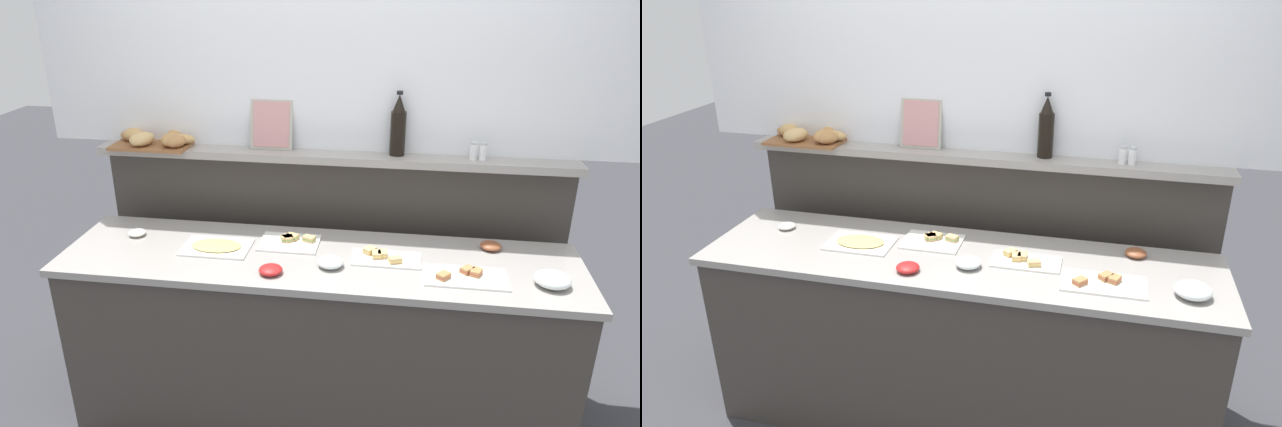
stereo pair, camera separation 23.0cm
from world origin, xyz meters
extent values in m
plane|color=#38383D|center=(0.00, 0.60, 0.00)|extent=(12.00, 12.00, 0.00)
cube|color=#3D3833|center=(0.00, 0.00, 0.45)|extent=(2.35, 0.59, 0.90)
cube|color=gray|center=(0.00, 0.00, 0.92)|extent=(2.39, 0.63, 0.03)
cube|color=#3D3833|center=(0.00, 0.49, 0.63)|extent=(2.43, 0.08, 1.27)
cube|color=gray|center=(0.00, 0.44, 1.29)|extent=(2.43, 0.22, 0.04)
cube|color=white|center=(0.00, 0.51, 1.95)|extent=(3.03, 0.08, 1.29)
cube|color=white|center=(0.31, 0.01, 0.94)|extent=(0.31, 0.16, 0.01)
cube|color=tan|center=(0.29, 0.03, 0.95)|extent=(0.04, 0.06, 0.01)
cube|color=#E5C666|center=(0.29, 0.03, 0.96)|extent=(0.04, 0.06, 0.01)
cube|color=tan|center=(0.29, 0.03, 0.97)|extent=(0.04, 0.06, 0.01)
cube|color=tan|center=(0.23, 0.05, 0.95)|extent=(0.07, 0.07, 0.01)
cube|color=#E5C666|center=(0.23, 0.05, 0.96)|extent=(0.07, 0.07, 0.01)
cube|color=tan|center=(0.23, 0.05, 0.97)|extent=(0.07, 0.07, 0.01)
cube|color=tan|center=(0.35, -0.02, 0.95)|extent=(0.07, 0.06, 0.01)
cube|color=#E5C666|center=(0.35, -0.02, 0.96)|extent=(0.07, 0.06, 0.01)
cube|color=tan|center=(0.35, -0.02, 0.97)|extent=(0.07, 0.06, 0.01)
cube|color=tan|center=(0.27, 0.02, 0.95)|extent=(0.05, 0.06, 0.01)
cube|color=#E5C666|center=(0.27, 0.02, 0.96)|extent=(0.05, 0.06, 0.01)
cube|color=tan|center=(0.27, 0.02, 0.97)|extent=(0.05, 0.06, 0.01)
cube|color=white|center=(0.66, -0.11, 0.94)|extent=(0.35, 0.19, 0.01)
cube|color=#AD7A47|center=(0.70, -0.09, 0.95)|extent=(0.06, 0.07, 0.01)
cube|color=#B24738|center=(0.70, -0.09, 0.96)|extent=(0.06, 0.07, 0.01)
cube|color=#AD7A47|center=(0.70, -0.09, 0.97)|extent=(0.06, 0.07, 0.01)
cube|color=#AD7A47|center=(0.66, -0.07, 0.95)|extent=(0.07, 0.07, 0.01)
cube|color=#B24738|center=(0.66, -0.07, 0.96)|extent=(0.07, 0.07, 0.01)
cube|color=#AD7A47|center=(0.66, -0.07, 0.97)|extent=(0.07, 0.07, 0.01)
cube|color=#AD7A47|center=(0.56, -0.14, 0.95)|extent=(0.07, 0.07, 0.01)
cube|color=#B24738|center=(0.56, -0.14, 0.96)|extent=(0.07, 0.07, 0.01)
cube|color=#AD7A47|center=(0.56, -0.14, 0.97)|extent=(0.07, 0.07, 0.01)
cube|color=white|center=(-0.16, 0.11, 0.94)|extent=(0.28, 0.21, 0.01)
cube|color=tan|center=(-0.07, 0.14, 0.95)|extent=(0.07, 0.06, 0.01)
cube|color=#66994C|center=(-0.07, 0.14, 0.96)|extent=(0.07, 0.06, 0.01)
cube|color=tan|center=(-0.07, 0.14, 0.97)|extent=(0.07, 0.06, 0.01)
cube|color=tan|center=(-0.17, 0.13, 0.95)|extent=(0.07, 0.07, 0.01)
cube|color=#66994C|center=(-0.17, 0.13, 0.96)|extent=(0.07, 0.07, 0.01)
cube|color=tan|center=(-0.17, 0.13, 0.97)|extent=(0.07, 0.07, 0.01)
cube|color=tan|center=(-0.17, 0.13, 0.95)|extent=(0.07, 0.06, 0.01)
cube|color=#66994C|center=(-0.17, 0.13, 0.96)|extent=(0.07, 0.06, 0.01)
cube|color=tan|center=(-0.17, 0.13, 0.97)|extent=(0.07, 0.06, 0.01)
cube|color=tan|center=(-0.15, 0.15, 0.95)|extent=(0.07, 0.06, 0.01)
cube|color=#66994C|center=(-0.15, 0.15, 0.96)|extent=(0.07, 0.06, 0.01)
cube|color=tan|center=(-0.15, 0.15, 0.97)|extent=(0.07, 0.06, 0.01)
cube|color=white|center=(-0.49, 0.02, 0.94)|extent=(0.32, 0.21, 0.01)
ellipsoid|color=#E5C666|center=(-0.49, 0.02, 0.95)|extent=(0.24, 0.15, 0.01)
ellipsoid|color=silver|center=(0.07, -0.09, 0.96)|extent=(0.12, 0.12, 0.05)
ellipsoid|color=#599959|center=(0.07, -0.09, 0.95)|extent=(0.09, 0.09, 0.03)
ellipsoid|color=silver|center=(1.01, -0.12, 0.97)|extent=(0.15, 0.15, 0.06)
ellipsoid|color=#E5CC66|center=(1.01, -0.12, 0.96)|extent=(0.12, 0.12, 0.04)
ellipsoid|color=brown|center=(0.80, 0.20, 0.95)|extent=(0.10, 0.10, 0.03)
ellipsoid|color=silver|center=(-0.93, 0.09, 0.95)|extent=(0.09, 0.09, 0.03)
ellipsoid|color=red|center=(-0.18, -0.19, 0.95)|extent=(0.10, 0.10, 0.04)
cylinder|color=black|center=(0.33, 0.44, 1.42)|extent=(0.08, 0.08, 0.22)
cone|color=black|center=(0.33, 0.44, 1.57)|extent=(0.06, 0.06, 0.08)
cylinder|color=black|center=(0.33, 0.44, 1.62)|extent=(0.03, 0.03, 0.02)
cylinder|color=white|center=(0.70, 0.41, 1.35)|extent=(0.03, 0.03, 0.08)
cylinder|color=#B7BABF|center=(0.70, 0.41, 1.39)|extent=(0.03, 0.03, 0.01)
cylinder|color=white|center=(0.74, 0.41, 1.35)|extent=(0.03, 0.03, 0.08)
cylinder|color=#B7BABF|center=(0.74, 0.41, 1.39)|extent=(0.03, 0.03, 0.01)
cube|color=brown|center=(-0.93, 0.41, 1.32)|extent=(0.40, 0.26, 0.02)
ellipsoid|color=tan|center=(-0.78, 0.41, 1.35)|extent=(0.16, 0.09, 0.05)
ellipsoid|color=tan|center=(-0.97, 0.35, 1.36)|extent=(0.15, 0.17, 0.07)
ellipsoid|color=#AD7A47|center=(-0.78, 0.35, 1.35)|extent=(0.13, 0.14, 0.06)
ellipsoid|color=#AD7A47|center=(-1.05, 0.43, 1.35)|extent=(0.16, 0.12, 0.06)
ellipsoid|color=tan|center=(-1.05, 0.43, 1.36)|extent=(0.15, 0.15, 0.07)
ellipsoid|color=#B7844C|center=(-0.84, 0.50, 1.35)|extent=(0.09, 0.14, 0.06)
ellipsoid|color=#B7844C|center=(-0.82, 0.38, 1.36)|extent=(0.10, 0.15, 0.06)
cube|color=#B2AD9E|center=(-0.31, 0.45, 1.43)|extent=(0.22, 0.07, 0.25)
cube|color=#CC8C8C|center=(-0.31, 0.45, 1.44)|extent=(0.19, 0.05, 0.22)
camera|label=1|loc=(0.37, -2.38, 2.17)|focal=32.90mm
camera|label=2|loc=(0.59, -2.34, 2.17)|focal=32.90mm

